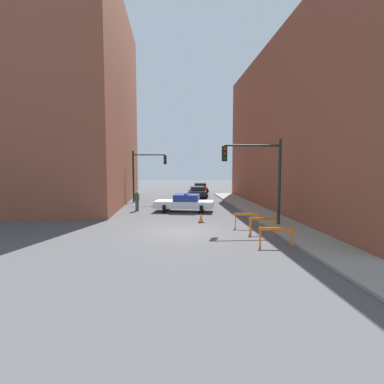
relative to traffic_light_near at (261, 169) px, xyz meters
name	(u,v)px	position (x,y,z in m)	size (l,w,h in m)	color
ground_plane	(184,232)	(-4.73, -1.20, -3.53)	(120.00, 120.00, 0.00)	#4C4C4F
sidewalk_right	(291,229)	(1.47, -1.20, -3.47)	(2.40, 44.00, 0.12)	gray
building_corner_left	(53,104)	(-16.73, 12.80, 6.12)	(14.00, 20.00, 19.31)	brown
building_right	(338,128)	(8.67, 6.80, 3.38)	(12.00, 28.00, 13.82)	brown
traffic_light_near	(261,169)	(0.00, 0.00, 0.00)	(3.64, 0.35, 5.20)	black
traffic_light_far	(144,169)	(-8.03, 12.74, -0.13)	(3.44, 0.35, 5.20)	black
police_car	(185,203)	(-4.28, 6.24, -2.81)	(4.96, 2.91, 1.52)	white
parked_car_near	(197,192)	(-2.28, 16.76, -2.86)	(2.34, 4.34, 1.31)	black
parked_car_mid	(200,188)	(-1.23, 23.54, -2.86)	(2.52, 4.44, 1.31)	maroon
pedestrian_crossing	(137,200)	(-8.19, 6.97, -2.67)	(0.50, 0.50, 1.66)	#474C66
barrier_front	(276,234)	(-0.66, -4.64, -2.91)	(1.59, 0.36, 0.90)	orange
barrier_mid	(262,223)	(-0.46, -1.96, -2.91)	(1.58, 0.46, 0.90)	orange
barrier_back	(248,218)	(-0.88, -0.50, -2.91)	(1.59, 0.40, 0.90)	orange
traffic_cone	(201,218)	(-3.46, 1.53, -3.21)	(0.36, 0.36, 0.66)	black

